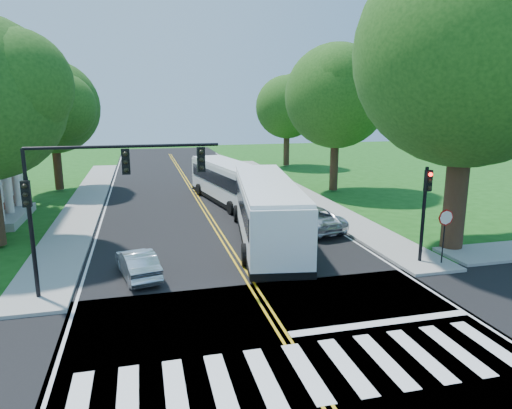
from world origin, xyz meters
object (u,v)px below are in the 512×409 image
object	(u,v)px
suv	(308,218)
dark_sedan	(278,202)
signal_ne	(425,202)
signal_nw	(95,184)
bus_follow	(230,182)
hatchback	(138,264)
bus_lead	(266,209)

from	to	relation	value
suv	dark_sedan	xyz separation A→B (m)	(-0.23, 5.19, -0.09)
suv	dark_sedan	bearing A→B (deg)	-100.32
signal_ne	signal_nw	bearing A→B (deg)	-179.95
dark_sedan	signal_ne	bearing A→B (deg)	114.18
bus_follow	dark_sedan	world-z (taller)	bus_follow
bus_follow	suv	size ratio (longest dim) A/B	2.28
bus_follow	suv	world-z (taller)	bus_follow
signal_ne	bus_follow	distance (m)	16.50
signal_nw	bus_follow	distance (m)	17.50
bus_follow	dark_sedan	distance (m)	4.44
bus_follow	dark_sedan	xyz separation A→B (m)	(2.78, -3.33, -0.95)
bus_follow	hatchback	bearing A→B (deg)	54.37
bus_lead	hatchback	world-z (taller)	bus_lead
signal_ne	suv	world-z (taller)	signal_ne
signal_nw	hatchback	bearing A→B (deg)	48.94
signal_nw	bus_lead	distance (m)	10.12
bus_lead	dark_sedan	size ratio (longest dim) A/B	3.00
suv	signal_nw	bearing A→B (deg)	18.71
signal_ne	bus_follow	world-z (taller)	signal_ne
bus_lead	suv	world-z (taller)	bus_lead
signal_nw	bus_follow	xyz separation A→B (m)	(8.02, 15.30, -2.79)
bus_lead	suv	size ratio (longest dim) A/B	2.53
suv	hatchback	bearing A→B (deg)	15.58
bus_lead	bus_follow	bearing A→B (deg)	-80.43
signal_ne	dark_sedan	world-z (taller)	signal_ne
signal_ne	hatchback	distance (m)	13.03
dark_sedan	signal_nw	bearing A→B (deg)	56.90
signal_nw	suv	distance (m)	13.45
dark_sedan	bus_follow	bearing A→B (deg)	-41.25
bus_follow	hatchback	world-z (taller)	bus_follow
bus_follow	suv	bearing A→B (deg)	99.73
bus_lead	suv	distance (m)	3.36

